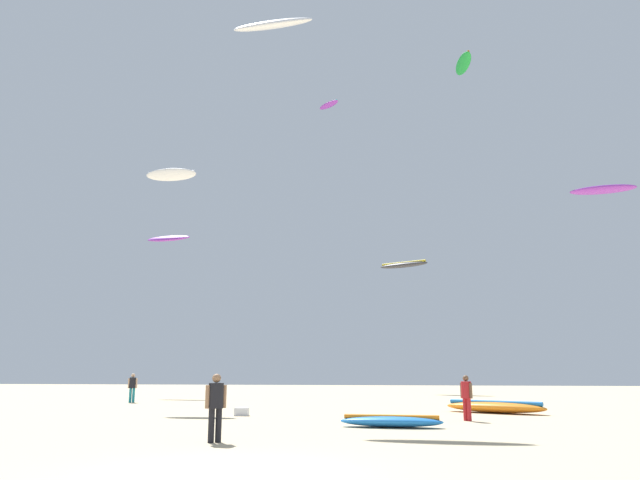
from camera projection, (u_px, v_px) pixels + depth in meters
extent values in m
plane|color=#C6B28C|center=(225.00, 474.00, 10.90)|extent=(120.00, 120.00, 0.00)
cylinder|color=black|center=(211.00, 426.00, 15.62)|extent=(0.16, 0.16, 0.87)
cylinder|color=black|center=(219.00, 425.00, 15.71)|extent=(0.16, 0.16, 0.87)
cylinder|color=black|center=(216.00, 396.00, 15.83)|extent=(0.40, 0.40, 0.65)
cylinder|color=#936B4C|center=(207.00, 397.00, 15.71)|extent=(0.12, 0.12, 0.60)
cylinder|color=#936B4C|center=(224.00, 396.00, 15.93)|extent=(0.12, 0.12, 0.60)
sphere|color=#936B4C|center=(217.00, 378.00, 15.92)|extent=(0.24, 0.24, 0.24)
cylinder|color=#B21E23|center=(469.00, 410.00, 22.03)|extent=(0.15, 0.15, 0.82)
cylinder|color=#B21E23|center=(465.00, 409.00, 22.18)|extent=(0.15, 0.15, 0.82)
cylinder|color=#B21E23|center=(466.00, 390.00, 22.26)|extent=(0.37, 0.37, 0.61)
cylinder|color=brown|center=(471.00, 391.00, 22.08)|extent=(0.11, 0.11, 0.56)
cylinder|color=brown|center=(462.00, 390.00, 22.43)|extent=(0.11, 0.11, 0.56)
sphere|color=brown|center=(466.00, 378.00, 22.35)|extent=(0.22, 0.22, 0.22)
cylinder|color=teal|center=(134.00, 395.00, 34.07)|extent=(0.15, 0.15, 0.80)
cylinder|color=teal|center=(130.00, 395.00, 34.07)|extent=(0.15, 0.15, 0.80)
cylinder|color=black|center=(133.00, 383.00, 34.22)|extent=(0.37, 0.37, 0.60)
cylinder|color=tan|center=(136.00, 383.00, 34.22)|extent=(0.11, 0.11, 0.55)
cylinder|color=tan|center=(129.00, 383.00, 34.21)|extent=(0.11, 0.11, 0.55)
sphere|color=tan|center=(133.00, 375.00, 34.31)|extent=(0.22, 0.22, 0.22)
ellipsoid|color=blue|center=(391.00, 422.00, 19.59)|extent=(3.48, 1.26, 0.40)
cylinder|color=orange|center=(391.00, 417.00, 19.63)|extent=(3.14, 0.42, 0.15)
ellipsoid|color=orange|center=(495.00, 407.00, 25.90)|extent=(4.51, 3.33, 0.53)
cylinder|color=blue|center=(495.00, 403.00, 25.95)|extent=(3.67, 2.21, 0.20)
cube|color=white|center=(242.00, 412.00, 24.51)|extent=(0.56, 0.36, 0.32)
ellipsoid|color=#2D2D33|center=(404.00, 265.00, 51.33)|extent=(4.55, 3.15, 0.58)
cylinder|color=yellow|center=(404.00, 263.00, 51.37)|extent=(3.74, 2.01, 0.20)
ellipsoid|color=white|center=(272.00, 25.00, 31.97)|extent=(4.58, 1.84, 0.98)
ellipsoid|color=green|center=(463.00, 64.00, 51.84)|extent=(1.61, 4.05, 0.99)
cylinder|color=orange|center=(463.00, 62.00, 51.87)|extent=(0.64, 3.62, 0.17)
ellipsoid|color=white|center=(171.00, 175.00, 33.65)|extent=(2.99, 0.94, 0.75)
cylinder|color=white|center=(171.00, 172.00, 33.68)|extent=(2.73, 0.24, 0.13)
ellipsoid|color=purple|center=(329.00, 105.00, 53.16)|extent=(2.23, 2.14, 0.38)
cylinder|color=#19B29E|center=(329.00, 104.00, 53.18)|extent=(1.68, 1.57, 0.10)
ellipsoid|color=purple|center=(169.00, 238.00, 46.20)|extent=(3.77, 1.67, 0.78)
ellipsoid|color=purple|center=(603.00, 190.00, 39.48)|extent=(4.27, 1.98, 0.56)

